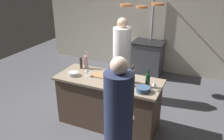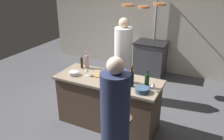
# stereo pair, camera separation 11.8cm
# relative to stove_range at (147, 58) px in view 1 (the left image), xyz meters

# --- Properties ---
(ground_plane) EXTENTS (9.00, 9.00, 0.00)m
(ground_plane) POSITION_rel_stove_range_xyz_m (0.00, -2.45, -0.45)
(ground_plane) COLOR #4C4C51
(back_wall) EXTENTS (6.40, 0.16, 2.60)m
(back_wall) POSITION_rel_stove_range_xyz_m (0.00, 0.40, 0.85)
(back_wall) COLOR beige
(back_wall) RESTS_ON ground_plane
(kitchen_island) EXTENTS (1.80, 0.72, 0.90)m
(kitchen_island) POSITION_rel_stove_range_xyz_m (0.00, -2.45, 0.01)
(kitchen_island) COLOR brown
(kitchen_island) RESTS_ON ground_plane
(stove_range) EXTENTS (0.80, 0.64, 0.89)m
(stove_range) POSITION_rel_stove_range_xyz_m (0.00, 0.00, 0.00)
(stove_range) COLOR #47474C
(stove_range) RESTS_ON ground_plane
(chef) EXTENTS (0.37, 0.37, 1.73)m
(chef) POSITION_rel_stove_range_xyz_m (-0.17, -1.42, 0.36)
(chef) COLOR white
(chef) RESTS_ON ground_plane
(bar_stool_right) EXTENTS (0.28, 0.28, 0.68)m
(bar_stool_right) POSITION_rel_stove_range_xyz_m (0.55, -3.07, -0.07)
(bar_stool_right) COLOR #4C4C51
(bar_stool_right) RESTS_ON ground_plane
(guest_right) EXTENTS (0.36, 0.36, 1.70)m
(guest_right) POSITION_rel_stove_range_xyz_m (0.59, -3.42, 0.34)
(guest_right) COLOR #262D4C
(guest_right) RESTS_ON ground_plane
(overhead_pot_rack) EXTENTS (0.92, 1.31, 2.17)m
(overhead_pot_rack) POSITION_rel_stove_range_xyz_m (0.03, -0.52, 1.26)
(overhead_pot_rack) COLOR gray
(overhead_pot_rack) RESTS_ON ground_plane
(cutting_board) EXTENTS (0.32, 0.22, 0.02)m
(cutting_board) POSITION_rel_stove_range_xyz_m (-0.14, -2.39, 0.46)
(cutting_board) COLOR #997047
(cutting_board) RESTS_ON kitchen_island
(pepper_mill) EXTENTS (0.05, 0.05, 0.21)m
(pepper_mill) POSITION_rel_stove_range_xyz_m (-0.65, -2.25, 0.56)
(pepper_mill) COLOR #382319
(pepper_mill) RESTS_ON kitchen_island
(wine_bottle_dark) EXTENTS (0.07, 0.07, 0.31)m
(wine_bottle_dark) POSITION_rel_stove_range_xyz_m (0.45, -2.54, 0.57)
(wine_bottle_dark) COLOR black
(wine_bottle_dark) RESTS_ON kitchen_island
(wine_bottle_rose) EXTENTS (0.07, 0.07, 0.32)m
(wine_bottle_rose) POSITION_rel_stove_range_xyz_m (-0.57, -2.19, 0.58)
(wine_bottle_rose) COLOR #B78C8E
(wine_bottle_rose) RESTS_ON kitchen_island
(wine_bottle_red) EXTENTS (0.07, 0.07, 0.30)m
(wine_bottle_red) POSITION_rel_stove_range_xyz_m (0.68, -2.47, 0.57)
(wine_bottle_red) COLOR #143319
(wine_bottle_red) RESTS_ON kitchen_island
(wine_bottle_amber) EXTENTS (0.07, 0.07, 0.31)m
(wine_bottle_amber) POSITION_rel_stove_range_xyz_m (0.42, -2.43, 0.57)
(wine_bottle_amber) COLOR brown
(wine_bottle_amber) RESTS_ON kitchen_island
(wine_bottle_white) EXTENTS (0.07, 0.07, 0.31)m
(wine_bottle_white) POSITION_rel_stove_range_xyz_m (0.25, -2.43, 0.57)
(wine_bottle_white) COLOR gray
(wine_bottle_white) RESTS_ON kitchen_island
(wine_glass_near_right_guest) EXTENTS (0.07, 0.07, 0.15)m
(wine_glass_near_right_guest) POSITION_rel_stove_range_xyz_m (0.06, -2.33, 0.56)
(wine_glass_near_right_guest) COLOR silver
(wine_glass_near_right_guest) RESTS_ON kitchen_island
(wine_glass_by_chef) EXTENTS (0.07, 0.07, 0.15)m
(wine_glass_by_chef) POSITION_rel_stove_range_xyz_m (0.80, -2.55, 0.56)
(wine_glass_by_chef) COLOR silver
(wine_glass_by_chef) RESTS_ON kitchen_island
(wine_glass_near_left_guest) EXTENTS (0.07, 0.07, 0.15)m
(wine_glass_near_left_guest) POSITION_rel_stove_range_xyz_m (-0.38, -2.51, 0.56)
(wine_glass_near_left_guest) COLOR silver
(wine_glass_near_left_guest) RESTS_ON kitchen_island
(mixing_bowl_steel) EXTENTS (0.17, 0.17, 0.06)m
(mixing_bowl_steel) POSITION_rel_stove_range_xyz_m (-0.60, -2.58, 0.48)
(mixing_bowl_steel) COLOR #B7B7BC
(mixing_bowl_steel) RESTS_ON kitchen_island
(mixing_bowl_blue) EXTENTS (0.21, 0.21, 0.07)m
(mixing_bowl_blue) POSITION_rel_stove_range_xyz_m (0.66, -2.64, 0.49)
(mixing_bowl_blue) COLOR #334C6B
(mixing_bowl_blue) RESTS_ON kitchen_island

